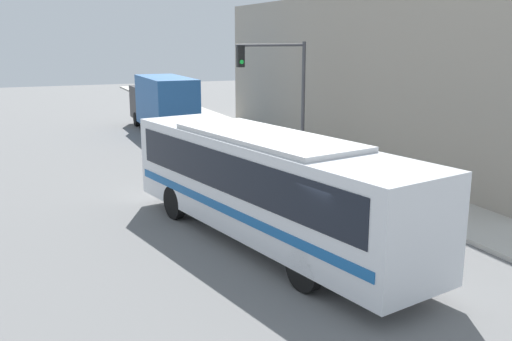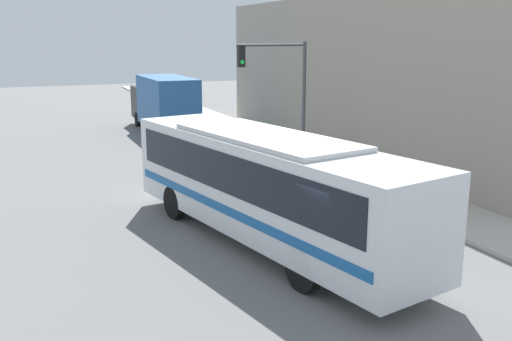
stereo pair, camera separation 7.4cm
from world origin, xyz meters
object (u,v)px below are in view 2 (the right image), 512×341
object	(u,v)px
city_bus	(265,180)
traffic_light_pole	(281,80)
fire_hydrant	(428,202)
delivery_truck	(164,102)
parking_meter	(318,148)

from	to	relation	value
city_bus	traffic_light_pole	world-z (taller)	traffic_light_pole
fire_hydrant	traffic_light_pole	world-z (taller)	traffic_light_pole
delivery_truck	traffic_light_pole	world-z (taller)	traffic_light_pole
delivery_truck	traffic_light_pole	size ratio (longest dim) A/B	1.59
delivery_truck	traffic_light_pole	xyz separation A→B (m)	(2.69, -10.65, 1.94)
traffic_light_pole	delivery_truck	bearing A→B (deg)	104.16
city_bus	parking_meter	distance (m)	9.38
city_bus	fire_hydrant	bearing A→B (deg)	-9.92
city_bus	fire_hydrant	distance (m)	5.86
city_bus	delivery_truck	bearing A→B (deg)	72.51
delivery_truck	fire_hydrant	size ratio (longest dim) A/B	12.43
city_bus	delivery_truck	xyz separation A→B (m)	(2.05, 19.69, 0.01)
delivery_truck	parking_meter	distance (m)	12.85
city_bus	traffic_light_pole	size ratio (longest dim) A/B	2.14
city_bus	parking_meter	world-z (taller)	city_bus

